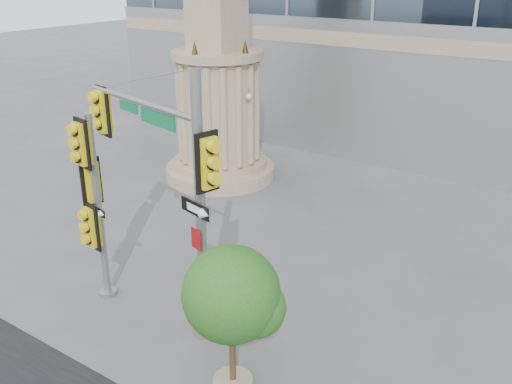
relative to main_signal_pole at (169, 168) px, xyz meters
The scene contains 5 objects.
ground 4.03m from the main_signal_pole, 37.48° to the right, with size 120.00×120.00×0.00m, color #545456.
monument 9.93m from the main_signal_pole, 121.62° to the left, with size 4.40×4.40×16.60m.
main_signal_pole is the anchor object (origin of this frame).
secondary_signal_pole 2.45m from the main_signal_pole, 167.21° to the right, with size 0.85×0.73×4.92m.
street_tree 3.47m from the main_signal_pole, 24.68° to the right, with size 2.01×1.97×3.14m.
Camera 1 is at (7.63, -8.22, 8.21)m, focal length 40.00 mm.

